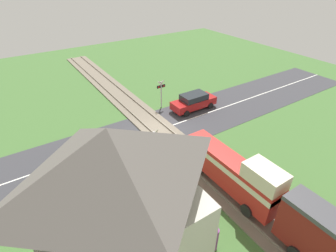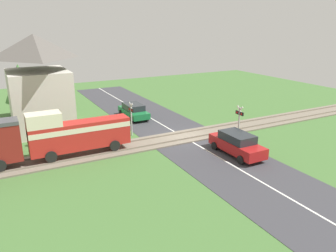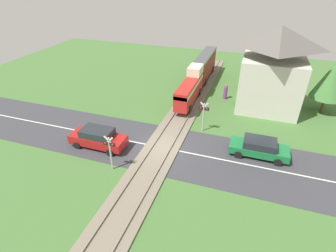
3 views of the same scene
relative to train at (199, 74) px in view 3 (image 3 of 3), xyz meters
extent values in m
plane|color=#426B33|center=(0.00, -12.62, -1.86)|extent=(60.00, 60.00, 0.00)
cube|color=#38383D|center=(0.00, -12.62, -1.85)|extent=(48.00, 6.40, 0.02)
cube|color=silver|center=(0.00, -12.62, -1.84)|extent=(48.00, 0.12, 0.00)
cube|color=#756B5B|center=(0.00, -12.62, -1.80)|extent=(2.80, 48.00, 0.12)
cube|color=slate|center=(-0.72, -12.62, -1.68)|extent=(0.10, 48.00, 0.12)
cube|color=slate|center=(0.72, -12.62, -1.68)|extent=(0.10, 48.00, 0.12)
cube|color=red|center=(0.00, -4.29, -0.29)|extent=(1.35, 6.82, 1.90)
cube|color=beige|center=(0.00, -4.29, 0.23)|extent=(1.37, 6.82, 0.36)
cube|color=beige|center=(0.00, -1.98, 1.11)|extent=(1.35, 2.18, 0.90)
cylinder|color=black|center=(-0.72, -6.47, -1.24)|extent=(0.14, 0.76, 0.76)
cylinder|color=black|center=(0.72, -6.47, -1.24)|extent=(0.14, 0.76, 0.76)
cylinder|color=black|center=(-0.72, -2.11, -1.24)|extent=(0.14, 0.76, 0.76)
cylinder|color=black|center=(0.72, -2.11, -1.24)|extent=(0.14, 0.76, 0.76)
cube|color=maroon|center=(0.00, 3.41, -0.04)|extent=(1.35, 7.79, 2.40)
cube|color=#47474C|center=(0.00, 3.41, 1.28)|extent=(1.41, 7.79, 0.24)
cylinder|color=black|center=(-0.72, 0.92, -1.24)|extent=(0.14, 0.76, 0.76)
cylinder|color=black|center=(0.72, 0.92, -1.24)|extent=(0.14, 0.76, 0.76)
cylinder|color=black|center=(-0.72, 5.90, -1.24)|extent=(0.14, 0.76, 0.76)
cylinder|color=black|center=(0.72, 5.90, -1.24)|extent=(0.14, 0.76, 0.76)
cube|color=#A81919|center=(-4.90, -14.06, -1.20)|extent=(4.53, 1.67, 0.74)
cube|color=#23282D|center=(-4.90, -14.06, -0.54)|extent=(2.49, 1.54, 0.57)
cylinder|color=black|center=(-3.43, -13.22, -1.56)|extent=(0.60, 0.18, 0.60)
cylinder|color=black|center=(-3.43, -14.90, -1.56)|extent=(0.60, 0.18, 0.60)
cylinder|color=black|center=(-6.37, -13.22, -1.56)|extent=(0.60, 0.18, 0.60)
cylinder|color=black|center=(-6.37, -14.90, -1.56)|extent=(0.60, 0.18, 0.60)
cube|color=#197038|center=(7.30, -11.18, -1.28)|extent=(4.34, 1.68, 0.57)
cube|color=#23282D|center=(7.30, -11.18, -0.72)|extent=(2.39, 1.55, 0.55)
cylinder|color=black|center=(5.89, -12.02, -1.56)|extent=(0.60, 0.18, 0.60)
cylinder|color=black|center=(5.89, -10.34, -1.56)|extent=(0.60, 0.18, 0.60)
cylinder|color=black|center=(8.71, -12.02, -1.56)|extent=(0.60, 0.18, 0.60)
cylinder|color=black|center=(8.71, -10.34, -1.56)|extent=(0.60, 0.18, 0.60)
cylinder|color=#B7B7B7|center=(-2.50, -16.19, -0.52)|extent=(0.12, 0.12, 2.70)
cube|color=black|center=(-2.50, -16.19, 0.35)|extent=(0.90, 0.08, 0.28)
sphere|color=red|center=(-2.77, -16.19, 0.35)|extent=(0.18, 0.18, 0.18)
sphere|color=red|center=(-2.23, -16.19, 0.35)|extent=(0.18, 0.18, 0.18)
cube|color=silver|center=(-2.50, -16.19, 0.58)|extent=(0.72, 0.04, 0.72)
cube|color=silver|center=(-2.50, -16.19, 0.58)|extent=(0.72, 0.04, 0.72)
cylinder|color=#B7B7B7|center=(2.50, -9.05, -0.52)|extent=(0.12, 0.12, 2.70)
cube|color=black|center=(2.50, -9.05, 0.35)|extent=(0.90, 0.08, 0.28)
sphere|color=red|center=(2.77, -9.05, 0.35)|extent=(0.18, 0.18, 0.18)
sphere|color=red|center=(2.23, -9.05, 0.35)|extent=(0.18, 0.18, 0.18)
cube|color=silver|center=(2.50, -9.05, 0.58)|extent=(0.72, 0.04, 0.72)
cube|color=silver|center=(2.50, -9.05, 0.58)|extent=(0.72, 0.04, 0.72)
cube|color=beige|center=(7.68, -2.77, 0.73)|extent=(5.71, 4.75, 5.19)
pyramid|color=#5B5651|center=(7.68, -2.77, 5.29)|extent=(6.16, 5.13, 1.97)
cube|color=#472D1E|center=(4.80, -2.77, -0.81)|extent=(0.06, 1.10, 2.10)
cylinder|color=#7F3D84|center=(3.43, -1.73, -1.16)|extent=(0.41, 0.41, 1.41)
sphere|color=#936B4C|center=(3.43, -1.73, -0.33)|extent=(0.26, 0.26, 0.26)
cylinder|color=brown|center=(13.03, -1.67, -1.08)|extent=(0.24, 0.24, 1.57)
cone|color=#477F3D|center=(13.03, -1.67, 1.54)|extent=(3.06, 3.06, 3.67)
camera|label=1|loc=(9.72, 3.73, 10.46)|focal=28.00mm
camera|label=2|loc=(-21.78, 0.41, 7.10)|focal=35.00mm
camera|label=3|loc=(5.93, -28.65, 10.55)|focal=28.00mm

